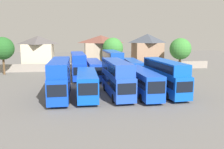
{
  "coord_description": "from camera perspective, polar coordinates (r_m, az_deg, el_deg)",
  "views": [
    {
      "loc": [
        -5.35,
        -31.85,
        8.4
      ],
      "look_at": [
        0.0,
        3.0,
        2.48
      ],
      "focal_mm": 37.96,
      "sensor_mm": 36.0,
      "label": 1
    }
  ],
  "objects": [
    {
      "name": "ground",
      "position": [
        50.84,
        -2.57,
        0.0
      ],
      "size": [
        140.0,
        140.0,
        0.0
      ],
      "primitive_type": "plane",
      "color": "#605E5B"
    },
    {
      "name": "bus_4",
      "position": [
        33.55,
        7.2,
        -1.5
      ],
      "size": [
        2.71,
        11.73,
        3.56
      ],
      "rotation": [
        0.0,
        0.0,
        -1.55
      ],
      "color": "blue",
      "rests_on": "ground"
    },
    {
      "name": "bus_9",
      "position": [
        47.7,
        5.05,
        1.71
      ],
      "size": [
        2.88,
        11.19,
        3.41
      ],
      "rotation": [
        0.0,
        0.0,
        -1.61
      ],
      "color": "blue",
      "rests_on": "ground"
    },
    {
      "name": "house_terrace_right",
      "position": [
        64.97,
        8.46,
        5.92
      ],
      "size": [
        7.68,
        6.82,
        8.68
      ],
      "color": "#9E7A60",
      "rests_on": "ground"
    },
    {
      "name": "bus_3",
      "position": [
        32.71,
        1.18,
        -0.42
      ],
      "size": [
        3.05,
        10.78,
        4.88
      ],
      "rotation": [
        0.0,
        0.0,
        -1.52
      ],
      "color": "blue",
      "rests_on": "ground"
    },
    {
      "name": "bus_6",
      "position": [
        46.74,
        -8.17,
        2.49
      ],
      "size": [
        2.96,
        11.71,
        4.88
      ],
      "rotation": [
        0.0,
        0.0,
        -1.53
      ],
      "color": "blue",
      "rests_on": "ground"
    },
    {
      "name": "bus_2",
      "position": [
        32.27,
        -6.05,
        -2.01
      ],
      "size": [
        2.81,
        10.42,
        3.46
      ],
      "rotation": [
        0.0,
        0.0,
        -1.59
      ],
      "color": "blue",
      "rests_on": "ground"
    },
    {
      "name": "bus_5",
      "position": [
        35.01,
        12.56,
        -0.1
      ],
      "size": [
        3.03,
        11.72,
        4.76
      ],
      "rotation": [
        0.0,
        0.0,
        -1.52
      ],
      "color": "blue",
      "rests_on": "ground"
    },
    {
      "name": "bus_7",
      "position": [
        46.21,
        -4.4,
        1.49
      ],
      "size": [
        3.0,
        11.82,
        3.43
      ],
      "rotation": [
        0.0,
        0.0,
        -1.54
      ],
      "color": "blue",
      "rests_on": "ground"
    },
    {
      "name": "tree_behind_wall",
      "position": [
        55.26,
        -24.87,
        5.71
      ],
      "size": [
        4.81,
        4.81,
        8.0
      ],
      "color": "brown",
      "rests_on": "ground"
    },
    {
      "name": "house_terrace_left",
      "position": [
        62.44,
        -17.25,
        5.2
      ],
      "size": [
        7.38,
        7.98,
        8.16
      ],
      "color": "beige",
      "rests_on": "ground"
    },
    {
      "name": "bus_8",
      "position": [
        47.25,
        0.1,
        2.89
      ],
      "size": [
        2.93,
        10.67,
        5.23
      ],
      "rotation": [
        0.0,
        0.0,
        -1.53
      ],
      "color": "blue",
      "rests_on": "ground"
    },
    {
      "name": "house_terrace_centre",
      "position": [
        63.56,
        -2.68,
        5.75
      ],
      "size": [
        8.92,
        6.88,
        8.3
      ],
      "color": "tan",
      "rests_on": "ground"
    },
    {
      "name": "tree_right_of_lot",
      "position": [
        59.63,
        16.13,
        5.93
      ],
      "size": [
        5.16,
        5.16,
        7.65
      ],
      "color": "brown",
      "rests_on": "ground"
    },
    {
      "name": "depot_boundary_wall",
      "position": [
        56.8,
        -3.25,
        1.92
      ],
      "size": [
        56.0,
        0.5,
        1.8
      ],
      "primitive_type": "cube",
      "color": "gray",
      "rests_on": "ground"
    },
    {
      "name": "bus_1",
      "position": [
        32.78,
        -12.42,
        -0.46
      ],
      "size": [
        2.57,
        11.71,
        5.05
      ],
      "rotation": [
        0.0,
        0.0,
        -1.57
      ],
      "color": "#103EC4",
      "rests_on": "ground"
    },
    {
      "name": "tree_left_of_lot",
      "position": [
        59.35,
        0.18,
        6.36
      ],
      "size": [
        5.18,
        5.18,
        7.73
      ],
      "color": "brown",
      "rests_on": "ground"
    }
  ]
}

